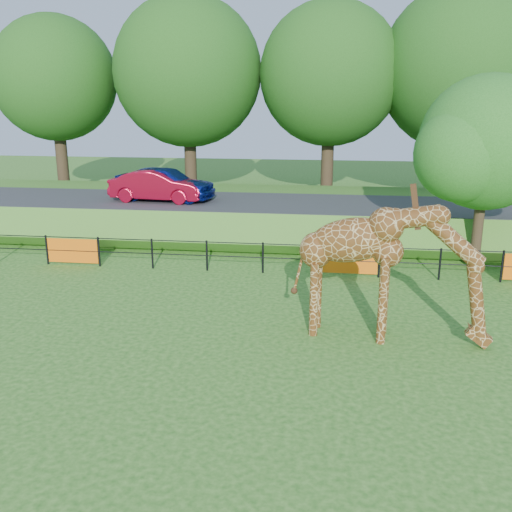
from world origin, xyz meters
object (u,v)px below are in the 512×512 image
Objects in this scene: car_red at (158,186)px; tree_east at (489,148)px; visitor at (378,246)px; car_blue at (165,183)px; giraffe at (391,272)px.

tree_east reaches higher than car_red.
car_blue is at bearing -39.65° from visitor.
tree_east is (12.79, -4.36, 2.09)m from car_blue.
car_blue is 1.07× the size of car_red.
car_blue is 0.44m from car_red.
giraffe is at bearing -118.89° from tree_east.
car_red is at bearing 156.83° from car_blue.
tree_east is at bearing -100.04° from car_blue.
tree_east reaches higher than giraffe.
visitor is (9.47, -4.19, -1.38)m from car_red.
car_red reaches higher than visitor.
car_red is at bearing 162.99° from tree_east.
giraffe reaches higher than visitor.
giraffe is at bearing -132.20° from car_blue.
visitor is at bearing -176.77° from tree_east.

